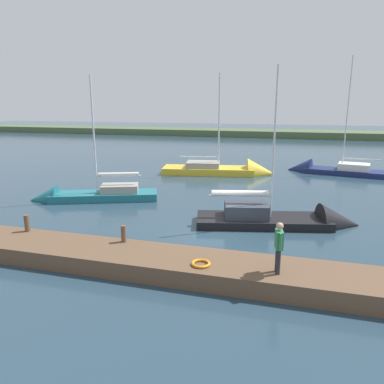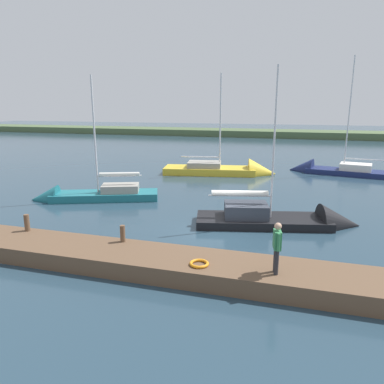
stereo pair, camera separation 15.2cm
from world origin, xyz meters
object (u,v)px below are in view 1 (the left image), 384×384
Objects in this scene: sailboat_outer_mooring at (328,171)px; sailboat_far_left at (87,198)px; mooring_post_far at (124,234)px; sailboat_mid_channel at (229,172)px; mooring_post_near at (27,223)px; person_on_dock at (279,244)px; life_ring_buoy at (201,264)px; sailboat_far_right at (292,222)px.

sailboat_far_left is (15.51, 14.03, 0.03)m from sailboat_outer_mooring.
mooring_post_far is 18.56m from sailboat_mid_channel.
mooring_post_near is 10.52m from person_on_dock.
person_on_dock is at bearing -85.61° from sailboat_mid_channel.
sailboat_far_left is at bearing -41.63° from life_ring_buoy.
sailboat_far_left is (12.59, -1.54, 0.02)m from sailboat_far_right.
life_ring_buoy is 0.39× the size of person_on_dock.
mooring_post_near is 25.47m from sailboat_outer_mooring.
life_ring_buoy is at bearing -8.22° from person_on_dock.
mooring_post_far is at bearing 77.64° from sailboat_outer_mooring.
life_ring_buoy is at bearing 160.45° from mooring_post_far.
mooring_post_far is at bearing 180.00° from mooring_post_near.
person_on_dock is at bearing 173.91° from mooring_post_near.
mooring_post_far is 0.39× the size of person_on_dock.
mooring_post_far is at bearing -102.82° from sailboat_mid_channel.
sailboat_far_left is (1.74, -7.38, -0.84)m from mooring_post_near.
mooring_post_far is 0.07× the size of sailboat_mid_channel.
sailboat_far_left is (7.21, 11.14, -0.02)m from sailboat_mid_channel.
sailboat_far_right is 12.69m from sailboat_far_left.
person_on_dock is (-5.94, 1.11, 0.64)m from mooring_post_far.
person_on_dock reaches higher than mooring_post_far.
mooring_post_far is 0.06× the size of sailboat_outer_mooring.
sailboat_far_right is at bearing -137.41° from mooring_post_far.
mooring_post_far is at bearing -21.34° from person_on_dock.
life_ring_buoy is at bearing 86.62° from sailboat_outer_mooring.
mooring_post_near is 7.63m from sailboat_far_left.
sailboat_outer_mooring reaches higher than person_on_dock.
sailboat_far_left reaches higher than life_ring_buoy.
mooring_post_near is 8.04m from life_ring_buoy.
sailboat_far_right is (-6.36, -5.84, -0.83)m from mooring_post_far.
life_ring_buoy is 23.38m from sailboat_outer_mooring.
life_ring_buoy is at bearing 117.34° from sailboat_far_left.
mooring_post_near is 1.09× the size of life_ring_buoy.
sailboat_mid_channel is at bearing -86.53° from person_on_dock.
mooring_post_far is at bearing -19.55° from life_ring_buoy.
sailboat_mid_channel reaches higher than mooring_post_far.
sailboat_mid_channel reaches higher than sailboat_far_left.
life_ring_buoy is 12.96m from sailboat_far_left.
sailboat_outer_mooring is at bearing 66.25° from sailboat_far_right.
sailboat_mid_channel is 20.30m from person_on_dock.
person_on_dock is at bearing -177.50° from life_ring_buoy.
sailboat_outer_mooring is 22.82m from person_on_dock.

